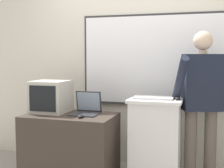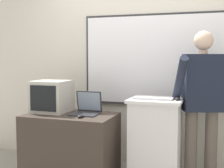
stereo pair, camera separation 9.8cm
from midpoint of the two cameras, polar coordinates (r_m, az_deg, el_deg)
back_wall at (r=3.98m, az=6.09°, el=5.33°), size 6.40×0.17×2.81m
lectern_podium at (r=3.46m, az=8.79°, el=-10.29°), size 0.56×0.50×0.93m
side_desk at (r=3.60m, az=-6.76°, el=-11.29°), size 1.00×0.61×0.74m
person_presenter at (r=3.45m, az=16.93°, el=-2.38°), size 0.57×0.63×1.65m
laptop at (r=3.53m, az=-3.80°, el=-4.24°), size 0.31×0.29×0.25m
wireless_keyboard at (r=3.31m, az=8.38°, el=-2.63°), size 0.41×0.14×0.02m
computer_mouse_by_laptop at (r=3.31m, az=-4.93°, el=-5.88°), size 0.06×0.10×0.03m
computer_mouse_by_keyboard at (r=3.28m, az=12.73°, el=-2.63°), size 0.06×0.10×0.03m
crt_monitor at (r=3.68m, az=-10.16°, el=-2.20°), size 0.39×0.41×0.36m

